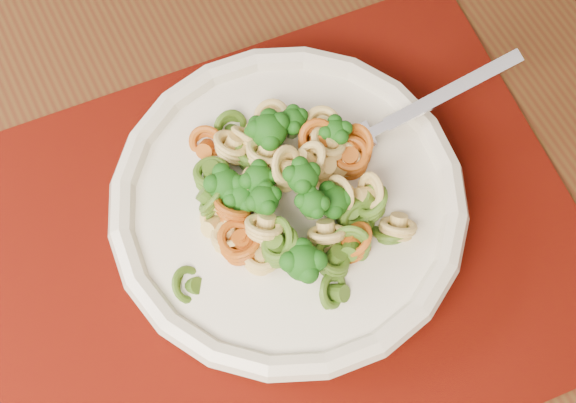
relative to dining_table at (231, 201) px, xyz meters
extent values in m
cube|color=#482D14|center=(0.00, 0.00, 0.07)|extent=(1.69, 1.31, 0.04)
cube|color=#521103|center=(0.03, -0.09, 0.10)|extent=(0.52, 0.44, 0.00)
cylinder|color=white|center=(0.04, -0.07, 0.10)|extent=(0.11, 0.11, 0.01)
cylinder|color=white|center=(0.04, -0.07, 0.12)|extent=(0.25, 0.25, 0.03)
torus|color=white|center=(0.04, -0.07, 0.14)|extent=(0.27, 0.27, 0.02)
camera|label=1|loc=(-0.01, -0.29, 0.69)|focal=50.00mm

